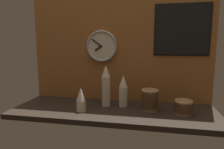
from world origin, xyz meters
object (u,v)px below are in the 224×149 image
at_px(bowl_stack_right, 150,99).
at_px(cup_stack_center, 106,86).
at_px(cup_stack_center_left, 81,99).
at_px(wall_clock, 102,46).
at_px(bowl_stack_far_right, 183,107).
at_px(cup_stack_center_right, 123,91).
at_px(menu_board, 182,30).

bearing_deg(bowl_stack_right, cup_stack_center, 171.79).
distance_m(cup_stack_center, bowl_stack_right, 0.37).
height_order(cup_stack_center_left, wall_clock, wall_clock).
height_order(cup_stack_center, bowl_stack_far_right, cup_stack_center).
distance_m(cup_stack_center_left, bowl_stack_right, 0.53).
xyz_separation_m(cup_stack_center_left, wall_clock, (0.08, 0.33, 0.40)).
xyz_separation_m(bowl_stack_right, wall_clock, (-0.44, 0.21, 0.41)).
bearing_deg(cup_stack_center_left, cup_stack_center, 47.04).
bearing_deg(bowl_stack_far_right, cup_stack_center_right, 166.74).
distance_m(cup_stack_center, wall_clock, 0.37).
relative_size(cup_stack_center, wall_clock, 1.23).
distance_m(cup_stack_center_right, bowl_stack_far_right, 0.48).
height_order(cup_stack_center_right, bowl_stack_far_right, cup_stack_center_right).
relative_size(wall_clock, menu_board, 0.62).
bearing_deg(cup_stack_center_right, bowl_stack_far_right, -13.26).
distance_m(cup_stack_center_right, wall_clock, 0.45).
bearing_deg(wall_clock, cup_stack_center, -65.20).
relative_size(cup_stack_center_right, wall_clock, 0.94).
height_order(bowl_stack_far_right, bowl_stack_right, bowl_stack_right).
height_order(cup_stack_center_left, bowl_stack_far_right, cup_stack_center_left).
relative_size(cup_stack_center, bowl_stack_far_right, 2.58).
bearing_deg(menu_board, bowl_stack_right, -137.47).
distance_m(cup_stack_center_left, menu_board, 0.99).
xyz_separation_m(cup_stack_center_right, bowl_stack_right, (0.22, -0.06, -0.04)).
xyz_separation_m(cup_stack_center, cup_stack_center_right, (0.14, 0.01, -0.04)).
xyz_separation_m(wall_clock, menu_board, (0.68, 0.01, 0.13)).
relative_size(bowl_stack_far_right, menu_board, 0.30).
bearing_deg(bowl_stack_far_right, menu_board, 89.95).
bearing_deg(menu_board, cup_stack_center, -164.18).
bearing_deg(bowl_stack_right, wall_clock, 153.81).
relative_size(cup_stack_center_right, bowl_stack_right, 1.57).
xyz_separation_m(cup_stack_center_left, menu_board, (0.76, 0.34, 0.54)).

